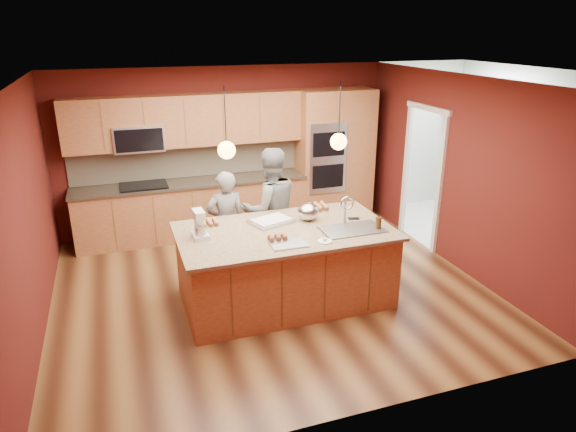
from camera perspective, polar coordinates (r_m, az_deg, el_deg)
name	(u,v)px	position (r m, az deg, el deg)	size (l,w,h in m)	color
floor	(271,289)	(6.91, -1.90, -8.09)	(5.50, 5.50, 0.00)	#432212
ceiling	(268,81)	(6.10, -2.20, 14.79)	(5.50, 5.50, 0.00)	white
wall_back	(226,149)	(8.72, -6.90, 7.37)	(5.50, 5.50, 0.00)	#4E1611
wall_front	(360,282)	(4.23, 8.02, -7.24)	(5.50, 5.50, 0.00)	#4E1611
wall_left	(26,218)	(6.21, -27.08, -0.18)	(5.00, 5.00, 0.00)	#4E1611
wall_right	(457,173)	(7.61, 18.24, 4.55)	(5.00, 5.00, 0.00)	#4E1611
cabinet_run	(189,178)	(8.45, -10.93, 4.17)	(3.74, 0.64, 2.30)	brown
oven_column	(334,156)	(9.04, 5.15, 6.60)	(1.30, 0.62, 2.30)	brown
doorway_trim	(422,179)	(8.30, 14.66, 4.04)	(0.08, 1.11, 2.20)	silver
laundry_room	(498,112)	(9.40, 22.26, 10.69)	(2.60, 2.70, 2.70)	silver
pendant_left	(227,150)	(5.77, -6.84, 7.32)	(0.20, 0.20, 0.80)	black
pendant_right	(339,141)	(6.19, 5.65, 8.26)	(0.20, 0.20, 0.80)	black
island	(286,264)	(6.44, -0.21, -5.40)	(2.61, 1.46, 1.34)	brown
person_left	(226,224)	(7.09, -6.88, -0.85)	(0.54, 0.36, 1.49)	black
person_right	(270,209)	(7.19, -1.96, 0.74)	(0.85, 0.66, 1.76)	slate
stand_mixer	(199,226)	(6.06, -9.81, -1.10)	(0.19, 0.26, 0.34)	white
sheet_cake	(271,221)	(6.48, -1.88, -0.54)	(0.60, 0.52, 0.05)	silver
cooling_rack	(288,244)	(5.84, 0.05, -3.08)	(0.41, 0.30, 0.02)	#B6BABD
mixing_bowl	(308,212)	(6.53, 2.26, 0.45)	(0.27, 0.27, 0.23)	#B7B9BE
plate	(325,241)	(5.92, 4.11, -2.81)	(0.17, 0.17, 0.01)	white
tumbler	(378,223)	(6.36, 10.01, -0.78)	(0.07, 0.07, 0.15)	#36210B
phone	(354,218)	(6.65, 7.32, -0.27)	(0.14, 0.08, 0.01)	black
cupcakes_left	(209,222)	(6.47, -8.74, -0.70)	(0.22, 0.22, 0.07)	#BD7A4B
cupcakes_rack	(277,237)	(5.91, -1.18, -2.33)	(0.23, 0.15, 0.07)	#BD7A4B
cupcakes_right	(318,207)	(6.94, 3.34, 1.04)	(0.26, 0.26, 0.08)	#BD7A4B
washer	(488,199)	(9.41, 21.34, 1.78)	(0.64, 0.66, 1.03)	white
dryer	(468,194)	(9.82, 19.33, 2.34)	(0.55, 0.57, 0.88)	white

